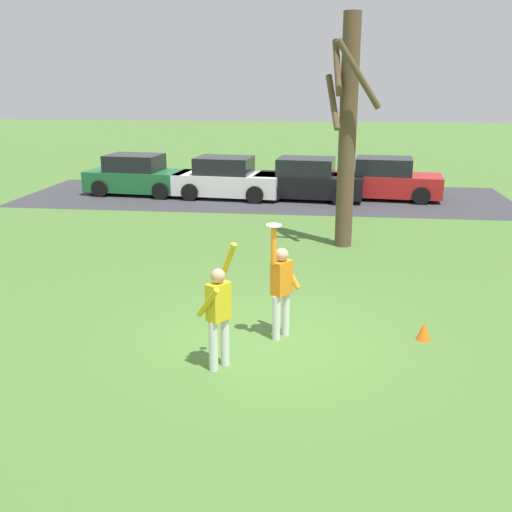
# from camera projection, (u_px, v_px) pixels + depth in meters

# --- Properties ---
(ground_plane) EXTENTS (120.00, 120.00, 0.00)m
(ground_plane) POSITION_uv_depth(u_px,v_px,m) (270.00, 338.00, 10.50)
(ground_plane) COLOR #4C7533
(person_catcher) EXTENTS (0.53, 0.58, 2.08)m
(person_catcher) POSITION_uv_depth(u_px,v_px,m) (281.00, 285.00, 10.26)
(person_catcher) COLOR silver
(person_catcher) RESTS_ON ground_plane
(person_defender) EXTENTS (0.63, 0.66, 2.04)m
(person_defender) POSITION_uv_depth(u_px,v_px,m) (219.00, 310.00, 9.15)
(person_defender) COLOR silver
(person_defender) RESTS_ON ground_plane
(frisbee_disc) EXTENTS (0.26, 0.26, 0.02)m
(frisbee_disc) POSITION_uv_depth(u_px,v_px,m) (274.00, 225.00, 9.79)
(frisbee_disc) COLOR white
(frisbee_disc) RESTS_ON person_catcher
(parked_car_green) EXTENTS (4.25, 2.33, 1.59)m
(parked_car_green) POSITION_uv_depth(u_px,v_px,m) (138.00, 176.00, 23.81)
(parked_car_green) COLOR #1E6633
(parked_car_green) RESTS_ON ground_plane
(parked_car_white) EXTENTS (4.25, 2.33, 1.59)m
(parked_car_white) POSITION_uv_depth(u_px,v_px,m) (227.00, 179.00, 23.04)
(parked_car_white) COLOR white
(parked_car_white) RESTS_ON ground_plane
(parked_car_black) EXTENTS (4.25, 2.33, 1.59)m
(parked_car_black) POSITION_uv_depth(u_px,v_px,m) (308.00, 181.00, 22.74)
(parked_car_black) COLOR black
(parked_car_black) RESTS_ON ground_plane
(parked_car_red) EXTENTS (4.25, 2.33, 1.59)m
(parked_car_red) POSITION_uv_depth(u_px,v_px,m) (386.00, 180.00, 22.86)
(parked_car_red) COLOR red
(parked_car_red) RESTS_ON ground_plane
(parking_strip) EXTENTS (18.98, 6.40, 0.01)m
(parking_strip) POSITION_uv_depth(u_px,v_px,m) (264.00, 197.00, 23.40)
(parking_strip) COLOR #38383D
(parking_strip) RESTS_ON ground_plane
(bare_tree_tall) EXTENTS (1.47, 1.21, 6.09)m
(bare_tree_tall) POSITION_uv_depth(u_px,v_px,m) (347.00, 130.00, 15.55)
(bare_tree_tall) COLOR brown
(bare_tree_tall) RESTS_ON ground_plane
(field_cone_orange) EXTENTS (0.26, 0.26, 0.32)m
(field_cone_orange) POSITION_uv_depth(u_px,v_px,m) (424.00, 331.00, 10.40)
(field_cone_orange) COLOR orange
(field_cone_orange) RESTS_ON ground_plane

